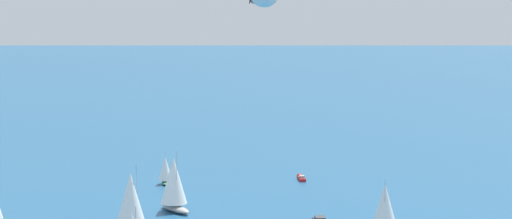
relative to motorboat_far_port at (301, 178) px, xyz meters
The scene contains 5 objects.
motorboat_far_port is the anchor object (origin of this frame).
sailboat_far_stbd 47.58m from the motorboat_far_port, 125.36° to the right, with size 9.22×10.14×13.85m.
sailboat_inshore 52.77m from the motorboat_far_port, 69.26° to the right, with size 4.70×8.12×10.29m.
sailboat_ahead 65.60m from the motorboat_far_port, 120.48° to the right, with size 10.34×8.45×13.54m.
sailboat_outer_ring_e 35.83m from the motorboat_far_port, 166.07° to the right, with size 4.06×6.65×8.32m.
Camera 1 is at (12.17, -158.49, 46.10)m, focal length 63.46 mm.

